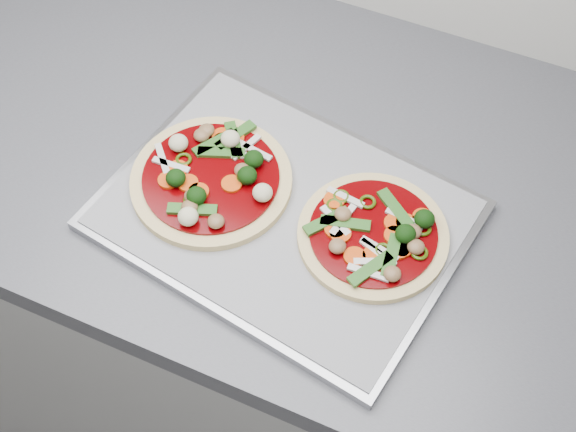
% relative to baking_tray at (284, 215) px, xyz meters
% --- Properties ---
extents(base_cabinet, '(3.60, 0.60, 0.86)m').
position_rel_baking_tray_xyz_m(base_cabinet, '(0.03, 0.08, -0.48)').
color(base_cabinet, '#B9B9B7').
rests_on(base_cabinet, ground).
extents(countertop, '(3.60, 0.60, 0.04)m').
position_rel_baking_tray_xyz_m(countertop, '(0.03, 0.08, -0.03)').
color(countertop, '#585960').
rests_on(countertop, base_cabinet).
extents(baking_tray, '(0.45, 0.37, 0.01)m').
position_rel_baking_tray_xyz_m(baking_tray, '(0.00, 0.00, 0.00)').
color(baking_tray, gray).
rests_on(baking_tray, countertop).
extents(parchment, '(0.43, 0.34, 0.00)m').
position_rel_baking_tray_xyz_m(parchment, '(0.00, 0.00, 0.01)').
color(parchment, '#96969C').
rests_on(parchment, baking_tray).
extents(pizza_left, '(0.27, 0.27, 0.03)m').
position_rel_baking_tray_xyz_m(pizza_left, '(-0.10, 0.00, 0.02)').
color(pizza_left, '#F1DC8B').
rests_on(pizza_left, parchment).
extents(pizza_right, '(0.23, 0.23, 0.03)m').
position_rel_baking_tray_xyz_m(pizza_right, '(0.11, 0.01, 0.02)').
color(pizza_right, '#F1DC8B').
rests_on(pizza_right, parchment).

